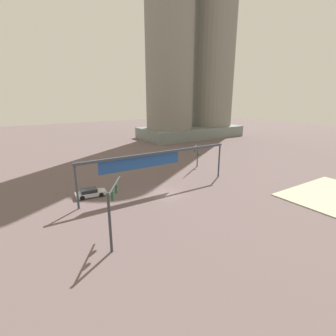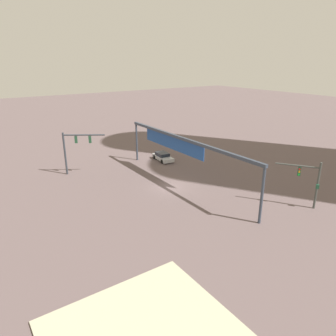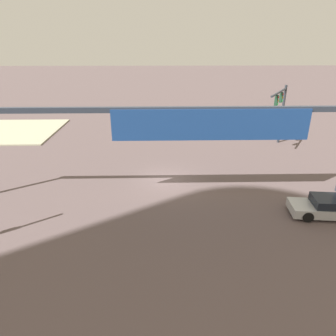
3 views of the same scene
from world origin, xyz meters
name	(u,v)px [view 3 (image 3 of 3)]	position (x,y,z in m)	size (l,w,h in m)	color
ground_plane	(166,180)	(0.00, 0.00, 0.00)	(228.53, 228.53, 0.00)	#5F4F50
traffic_signal_near_corner	(281,106)	(-11.27, -7.93, 4.08)	(3.20, 4.83, 5.87)	#30363D
overhead_sign_gantry	(181,122)	(-0.99, 2.21, 5.09)	(24.80, 0.43, 6.04)	#323B49
sedan_car_approaching	(327,207)	(-9.74, 5.38, 0.57)	(4.40, 2.19, 1.21)	#B5B8BC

